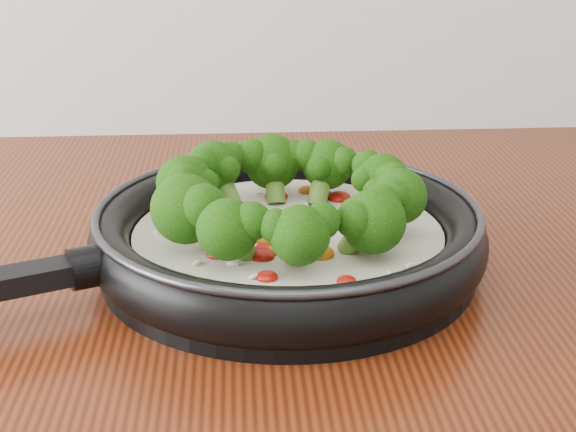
{
  "coord_description": "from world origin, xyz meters",
  "views": [
    {
      "loc": [
        -0.11,
        0.36,
        1.22
      ],
      "look_at": [
        -0.06,
        1.04,
        0.95
      ],
      "focal_mm": 51.65,
      "sensor_mm": 36.0,
      "label": 1
    }
  ],
  "objects": [
    {
      "name": "skillet",
      "position": [
        -0.07,
        1.04,
        0.94
      ],
      "size": [
        0.58,
        0.46,
        0.1
      ],
      "color": "black",
      "rests_on": "counter"
    }
  ]
}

